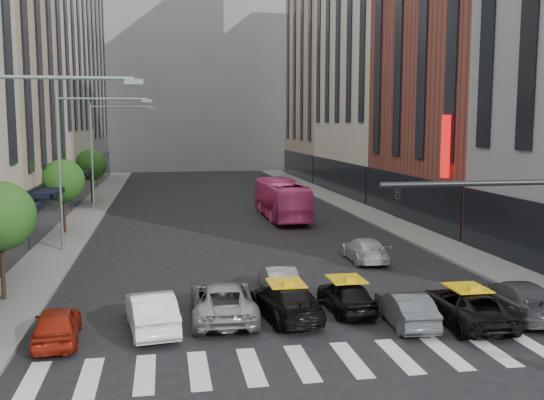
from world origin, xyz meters
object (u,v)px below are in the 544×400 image
streetlamp_near (5,172)px  car_white_front (151,311)px  bus (281,199)px  streetlamp_mid (76,151)px  taxi_left (286,301)px  car_red (57,325)px  streetlamp_far (103,143)px  taxi_center (346,296)px

streetlamp_near → car_white_front: (4.37, 1.41, -5.18)m
streetlamp_near → car_white_front: size_ratio=2.05×
streetlamp_near → bus: size_ratio=0.82×
streetlamp_mid → taxi_left: size_ratio=1.93×
bus → car_red: bearing=63.2°
car_red → bus: 28.72m
streetlamp_mid → streetlamp_far: size_ratio=1.00×
streetlamp_mid → bus: 18.01m
streetlamp_mid → streetlamp_far: 16.00m
streetlamp_far → car_white_front: streetlamp_far is taller
streetlamp_near → streetlamp_mid: bearing=90.0°
streetlamp_far → taxi_center: (11.94, -29.67, -5.26)m
car_white_front → taxi_left: (5.06, 0.54, -0.05)m
taxi_center → bus: bearing=-97.5°
streetlamp_near → car_white_front: streetlamp_near is taller
streetlamp_mid → taxi_left: 17.71m
streetlamp_near → taxi_center: streetlamp_near is taller
streetlamp_far → bus: streetlamp_far is taller
taxi_left → taxi_center: 2.54m
car_white_front → taxi_left: 5.09m
streetlamp_far → taxi_center: bearing=-68.1°
streetlamp_far → taxi_left: bearing=-72.6°
bus → car_white_front: bearing=68.5°
streetlamp_far → taxi_left: streetlamp_far is taller
car_red → taxi_left: bearing=-175.8°
streetlamp_near → car_red: streetlamp_near is taller
streetlamp_near → streetlamp_far: bearing=90.0°
car_red → bus: bearing=-120.7°
streetlamp_mid → bus: bearing=36.7°
streetlamp_near → streetlamp_mid: 16.00m
streetlamp_far → taxi_center: streetlamp_far is taller
taxi_left → bus: (4.57, 24.49, 0.85)m
bus → taxi_center: bearing=84.7°
taxi_center → bus: bus is taller
streetlamp_near → streetlamp_mid: size_ratio=1.00×
streetlamp_far → streetlamp_near: bearing=-90.0°
streetlamp_mid → streetlamp_far: bearing=90.0°
streetlamp_mid → streetlamp_near: bearing=-90.0°
car_red → car_white_front: car_white_front is taller
streetlamp_near → car_white_front: 6.92m
car_white_front → bus: 26.83m
streetlamp_far → taxi_center: size_ratio=2.37×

